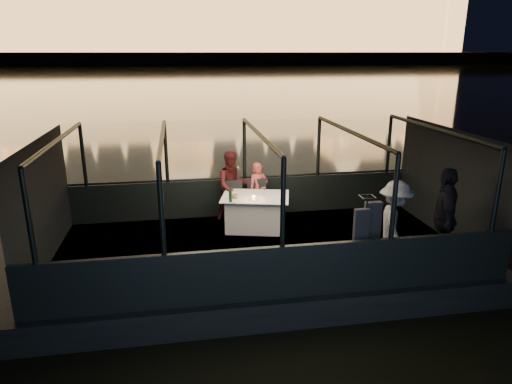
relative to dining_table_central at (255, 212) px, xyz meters
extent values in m
plane|color=black|center=(-0.09, 78.98, -0.89)|extent=(500.00, 500.00, 0.00)
cube|color=black|center=(-0.09, -1.02, -0.89)|extent=(8.60, 4.40, 1.00)
cube|color=black|center=(-0.09, -1.02, -0.41)|extent=(8.00, 4.00, 0.04)
cube|color=black|center=(-0.09, 0.98, 0.06)|extent=(8.00, 0.08, 0.90)
cube|color=black|center=(-0.09, -3.02, 0.06)|extent=(8.00, 0.08, 0.90)
cube|color=#423D33|center=(-0.09, 208.98, 0.11)|extent=(400.00, 140.00, 6.00)
cube|color=silver|center=(0.00, 0.00, 0.00)|extent=(1.66, 1.37, 0.77)
cube|color=black|center=(-0.42, 0.45, 0.06)|extent=(0.44, 0.44, 0.95)
cube|color=black|center=(0.15, 0.47, 0.06)|extent=(0.55, 0.55, 0.96)
imported|color=#CB4C49|center=(0.20, 0.72, 0.36)|extent=(0.55, 0.45, 1.33)
imported|color=#451315|center=(-0.41, 0.72, 0.36)|extent=(0.87, 0.72, 1.62)
imported|color=silver|center=(2.14, -2.26, 0.47)|extent=(0.89, 1.19, 1.64)
imported|color=black|center=(3.05, -2.34, 0.47)|extent=(0.89, 1.19, 1.86)
cylinder|color=#13341B|center=(-0.58, -0.31, 0.53)|extent=(0.08, 0.08, 0.33)
cylinder|color=brown|center=(-0.48, -0.08, 0.42)|extent=(0.18, 0.18, 0.07)
cylinder|color=#FF963F|center=(-0.08, -0.25, 0.42)|extent=(0.07, 0.07, 0.08)
cylinder|color=silver|center=(0.25, -0.39, 0.39)|extent=(0.26, 0.26, 0.01)
cylinder|color=silver|center=(-0.54, -0.06, 0.39)|extent=(0.26, 0.26, 0.02)
camera|label=1|loc=(-1.60, -9.36, 3.41)|focal=32.00mm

